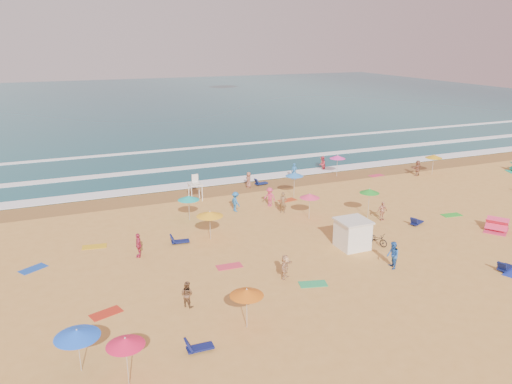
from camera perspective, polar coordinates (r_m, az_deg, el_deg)
name	(u,v)px	position (r m, az deg, el deg)	size (l,w,h in m)	color
ground	(295,230)	(39.48, 4.45, -4.34)	(220.00, 220.00, 0.00)	gold
ocean	(128,104)	(118.71, -14.46, 9.74)	(220.00, 140.00, 0.18)	#0C4756
wet_sand	(239,188)	(50.30, -1.99, 0.51)	(220.00, 220.00, 0.00)	olive
surf_foam	(212,167)	(58.31, -5.06, 2.91)	(200.00, 18.70, 0.05)	white
cabana	(352,234)	(36.48, 10.97, -4.79)	(2.00, 2.00, 2.00)	white
cabana_roof	(353,221)	(36.10, 11.06, -3.23)	(2.20, 2.20, 0.12)	silver
bicycle	(377,239)	(37.49, 13.61, -5.24)	(0.62, 1.77, 0.93)	black
lifeguard_stand	(195,189)	(46.43, -6.95, 0.30)	(1.20, 1.20, 2.10)	white
beach_umbrellas	(316,207)	(38.33, 6.86, -1.74)	(69.63, 27.89, 0.76)	blue
loungers	(355,226)	(40.36, 11.21, -3.88)	(62.91, 25.55, 0.34)	#0E1146
towels	(310,237)	(38.19, 6.16, -5.13)	(41.95, 24.29, 0.03)	red
popup_tents	(509,190)	(53.22, 26.94, 0.21)	(19.14, 14.82, 1.20)	#DF315B
beachgoers	(272,202)	(43.43, 1.89, -1.13)	(44.35, 26.00, 2.10)	#D63560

